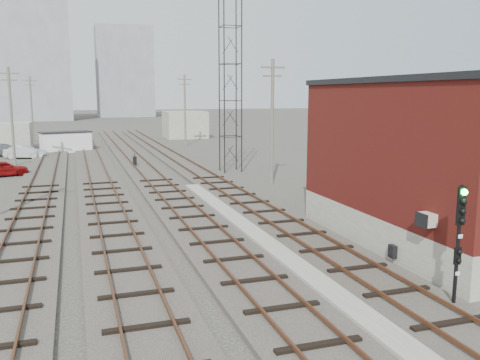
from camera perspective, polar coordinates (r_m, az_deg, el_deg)
name	(u,v)px	position (r m, az deg, el deg)	size (l,w,h in m)	color
ground	(133,146)	(66.86, -11.95, 3.78)	(320.00, 320.00, 0.00)	#282621
track_right	(186,165)	(46.62, -6.04, 1.63)	(3.20, 90.00, 0.39)	#332D28
track_mid_right	(142,167)	(45.96, -10.92, 1.40)	(3.20, 90.00, 0.39)	#332D28
track_mid_left	(96,169)	(45.64, -15.91, 1.15)	(3.20, 90.00, 0.39)	#332D28
track_left	(46,172)	(45.68, -20.92, 0.89)	(3.20, 90.00, 0.39)	#332D28
platform_curb	(262,241)	(22.48, 2.50, -6.91)	(0.90, 28.00, 0.26)	gray
brick_building	(430,162)	(23.49, 20.57, 1.94)	(6.54, 12.20, 7.22)	gray
lattice_tower	(230,82)	(43.07, -1.09, 10.90)	(1.60, 1.60, 15.00)	black
utility_pole_left_b	(11,113)	(51.47, -24.29, 6.84)	(1.80, 0.24, 9.00)	#595147
utility_pole_left_c	(32,107)	(76.37, -22.36, 7.58)	(1.80, 0.24, 9.00)	#595147
utility_pole_right_a	(272,119)	(36.82, 3.64, 6.90)	(1.80, 0.24, 9.00)	#595147
utility_pole_right_b	(185,108)	(65.62, -6.20, 8.03)	(1.80, 0.24, 9.00)	#595147
apartment_left	(24,60)	(141.84, -23.04, 12.26)	(22.00, 14.00, 30.00)	gray
apartment_right	(124,72)	(157.03, -12.86, 11.71)	(16.00, 12.00, 26.00)	gray
shed_right	(185,125)	(77.98, -6.20, 6.21)	(6.00, 6.00, 4.00)	gray
signal_mast	(459,238)	(16.66, 23.38, -6.03)	(0.40, 0.41, 3.87)	gray
switch_stand	(135,161)	(46.68, -11.73, 2.06)	(0.34, 0.34, 1.19)	black
site_trailer	(66,142)	(61.51, -18.96, 4.08)	(5.96, 3.73, 2.33)	white
car_red	(3,169)	(44.97, -25.04, 1.18)	(1.51, 3.75, 1.28)	maroon
car_silver	(25,152)	(56.71, -22.97, 2.91)	(1.42, 4.06, 1.34)	#B7BBC0
car_grey	(6,150)	(60.03, -24.83, 3.10)	(1.85, 4.54, 1.32)	slate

